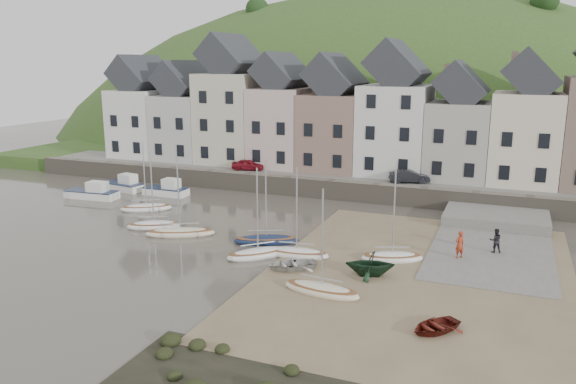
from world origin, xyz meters
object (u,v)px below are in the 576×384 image
at_px(person_red, 460,244).
at_px(person_dark, 495,240).
at_px(rowboat_red, 435,326).
at_px(rowboat_green, 370,263).
at_px(sailboat_0, 146,208).
at_px(car_right, 409,176).
at_px(car_left, 248,165).
at_px(rowboat_white, 292,264).

height_order(person_red, person_dark, person_red).
bearing_deg(rowboat_red, rowboat_green, 166.37).
height_order(sailboat_0, car_right, sailboat_0).
xyz_separation_m(sailboat_0, person_dark, (28.94, -0.66, 0.69)).
distance_m(person_red, car_left, 27.88).
height_order(person_dark, car_right, car_right).
height_order(rowboat_white, car_right, car_right).
xyz_separation_m(rowboat_green, car_right, (-1.39, 20.78, 1.38)).
distance_m(rowboat_red, person_red, 11.16).
xyz_separation_m(rowboat_red, car_right, (-6.06, 26.75, 1.88)).
relative_size(person_red, car_right, 0.48).
distance_m(rowboat_red, car_right, 27.49).
relative_size(person_dark, car_right, 0.44).
relative_size(sailboat_0, car_right, 1.67).
bearing_deg(sailboat_0, car_left, 73.93).
relative_size(person_red, person_dark, 1.09).
height_order(rowboat_green, car_right, car_right).
distance_m(rowboat_green, person_dark, 10.00).
distance_m(person_red, person_dark, 2.99).
distance_m(sailboat_0, car_right, 24.42).
height_order(sailboat_0, rowboat_green, sailboat_0).
height_order(person_red, car_left, car_left).
relative_size(person_red, car_left, 0.54).
xyz_separation_m(person_red, car_right, (-6.12, 15.60, 1.19)).
xyz_separation_m(rowboat_green, person_dark, (6.90, 7.24, 0.12)).
relative_size(rowboat_green, person_dark, 1.77).
distance_m(rowboat_white, car_left, 25.50).
bearing_deg(rowboat_white, person_red, 85.38).
relative_size(rowboat_green, car_left, 0.87).
distance_m(sailboat_0, rowboat_red, 30.11).
distance_m(person_red, car_right, 16.80).
relative_size(rowboat_red, car_right, 0.72).
bearing_deg(sailboat_0, car_right, 31.93).
relative_size(sailboat_0, rowboat_white, 2.03).
bearing_deg(rowboat_white, sailboat_0, -153.21).
bearing_deg(car_left, person_red, -135.11).
bearing_deg(person_red, car_left, -76.26).
bearing_deg(rowboat_red, car_left, 168.96).
distance_m(rowboat_white, rowboat_green, 4.91).
height_order(rowboat_red, person_dark, person_dark).
height_order(rowboat_white, person_dark, person_dark).
bearing_deg(person_red, rowboat_green, 5.37).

